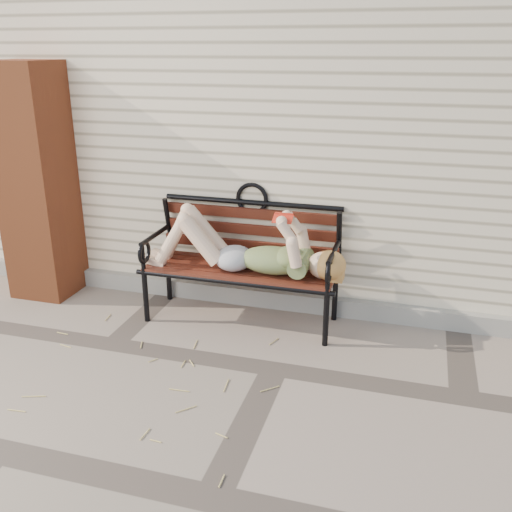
% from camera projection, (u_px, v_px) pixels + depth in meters
% --- Properties ---
extents(ground, '(80.00, 80.00, 0.00)m').
position_uv_depth(ground, '(274.00, 369.00, 3.95)').
color(ground, gray).
rests_on(ground, ground).
extents(house_wall, '(8.00, 4.00, 3.00)m').
position_uv_depth(house_wall, '(345.00, 105.00, 6.13)').
color(house_wall, beige).
rests_on(house_wall, ground).
extents(foundation_strip, '(8.00, 0.10, 0.15)m').
position_uv_depth(foundation_strip, '(303.00, 302.00, 4.80)').
color(foundation_strip, gray).
rests_on(foundation_strip, ground).
extents(brick_pillar, '(0.50, 0.50, 2.00)m').
position_uv_depth(brick_pillar, '(37.00, 183.00, 4.88)').
color(brick_pillar, brown).
rests_on(brick_pillar, ground).
extents(garden_bench, '(1.66, 0.66, 1.07)m').
position_uv_depth(garden_bench, '(244.00, 247.00, 4.54)').
color(garden_bench, black).
rests_on(garden_bench, ground).
extents(reading_woman, '(1.56, 0.35, 0.49)m').
position_uv_depth(reading_woman, '(241.00, 248.00, 4.41)').
color(reading_woman, '#0B344E').
rests_on(reading_woman, ground).
extents(straw_scatter, '(2.95, 1.44, 0.01)m').
position_uv_depth(straw_scatter, '(21.00, 372.00, 3.90)').
color(straw_scatter, tan).
rests_on(straw_scatter, ground).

